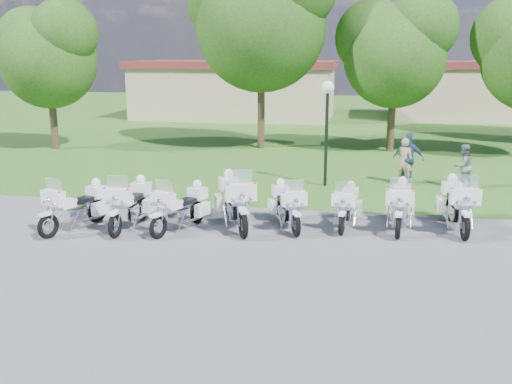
% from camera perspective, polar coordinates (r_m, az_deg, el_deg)
% --- Properties ---
extents(ground, '(100.00, 100.00, 0.00)m').
position_cam_1_polar(ground, '(15.02, -2.54, -4.52)').
color(ground, '#59595E').
rests_on(ground, ground).
extents(grass_lawn, '(100.00, 48.00, 0.01)m').
position_cam_1_polar(grass_lawn, '(41.28, 5.96, 7.19)').
color(grass_lawn, '#296620').
rests_on(grass_lawn, ground).
extents(motorcycle_0, '(1.30, 2.23, 1.57)m').
position_cam_1_polar(motorcycle_0, '(16.27, -17.48, -1.31)').
color(motorcycle_0, black).
rests_on(motorcycle_0, ground).
extents(motorcycle_1, '(0.82, 2.42, 1.62)m').
position_cam_1_polar(motorcycle_1, '(16.06, -12.43, -1.10)').
color(motorcycle_1, black).
rests_on(motorcycle_1, ground).
extents(motorcycle_2, '(1.27, 2.17, 1.53)m').
position_cam_1_polar(motorcycle_2, '(15.60, -7.46, -1.48)').
color(motorcycle_2, black).
rests_on(motorcycle_2, ground).
extents(motorcycle_3, '(1.54, 2.48, 1.78)m').
position_cam_1_polar(motorcycle_3, '(15.74, -2.16, -0.83)').
color(motorcycle_3, black).
rests_on(motorcycle_3, ground).
extents(motorcycle_4, '(1.27, 2.10, 1.49)m').
position_cam_1_polar(motorcycle_4, '(15.74, 3.10, -1.29)').
color(motorcycle_4, black).
rests_on(motorcycle_4, ground).
extents(motorcycle_5, '(0.83, 2.09, 1.40)m').
position_cam_1_polar(motorcycle_5, '(15.99, 9.08, -1.35)').
color(motorcycle_5, black).
rests_on(motorcycle_5, ground).
extents(motorcycle_6, '(0.90, 2.36, 1.59)m').
position_cam_1_polar(motorcycle_6, '(16.07, 14.23, -1.26)').
color(motorcycle_6, black).
rests_on(motorcycle_6, ground).
extents(motorcycle_7, '(0.91, 2.51, 1.69)m').
position_cam_1_polar(motorcycle_7, '(16.48, 19.46, -1.10)').
color(motorcycle_7, black).
rests_on(motorcycle_7, ground).
extents(lamp_post, '(0.44, 0.44, 3.75)m').
position_cam_1_polar(lamp_post, '(20.40, 7.13, 8.48)').
color(lamp_post, black).
rests_on(lamp_post, ground).
extents(tree_0, '(5.39, 4.60, 7.19)m').
position_cam_1_polar(tree_0, '(30.10, -20.15, 13.06)').
color(tree_0, '#38281C').
rests_on(tree_0, ground).
extents(tree_1, '(7.40, 6.31, 9.86)m').
position_cam_1_polar(tree_1, '(28.74, 0.43, 17.42)').
color(tree_1, '#38281C').
rests_on(tree_1, ground).
extents(tree_2, '(5.62, 4.80, 7.50)m').
position_cam_1_polar(tree_2, '(28.33, 13.67, 13.92)').
color(tree_2, '#38281C').
rests_on(tree_2, ground).
extents(building_west, '(14.56, 8.32, 4.10)m').
position_cam_1_polar(building_west, '(42.98, -1.99, 10.27)').
color(building_west, '#C2A98C').
rests_on(building_west, ground).
extents(building_east, '(11.44, 7.28, 4.10)m').
position_cam_1_polar(building_east, '(44.64, 20.77, 9.53)').
color(building_east, '#C2A98C').
rests_on(building_east, ground).
extents(bystander_a, '(0.74, 0.64, 1.71)m').
position_cam_1_polar(bystander_a, '(21.48, 14.61, 3.00)').
color(bystander_a, tan).
rests_on(bystander_a, ground).
extents(bystander_b, '(0.96, 0.91, 1.57)m').
position_cam_1_polar(bystander_b, '(21.49, 19.99, 2.43)').
color(bystander_b, slate).
rests_on(bystander_b, ground).
extents(bystander_c, '(1.17, 0.66, 1.87)m').
position_cam_1_polar(bystander_c, '(21.53, 14.99, 3.22)').
color(bystander_c, '#2D4F6C').
rests_on(bystander_c, ground).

